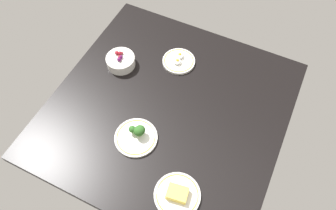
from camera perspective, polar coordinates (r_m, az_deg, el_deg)
dining_table at (r=157.56cm, az=-0.00°, el=-0.77°), size 110.12×108.99×4.00cm
bowl_berries at (r=170.55cm, az=-8.28°, el=7.68°), size 14.90×14.90×7.30cm
plate_broccoli at (r=146.84cm, az=-5.49°, el=-5.33°), size 19.45×19.45×7.79cm
plate_cheese at (r=136.96cm, az=1.63°, el=-15.43°), size 19.17×19.17×5.06cm
plate_eggs at (r=171.38cm, az=1.89°, el=7.75°), size 17.01×17.01×4.46cm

